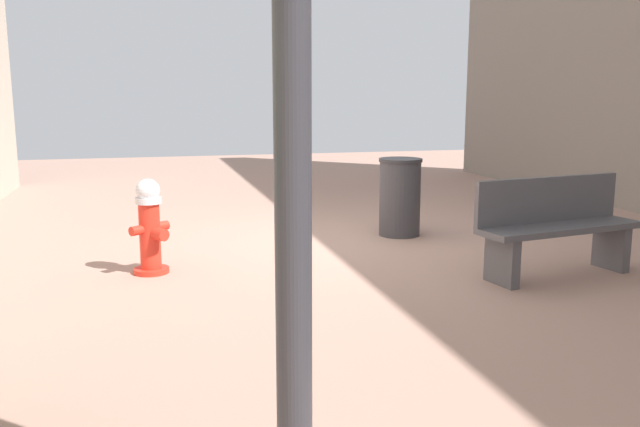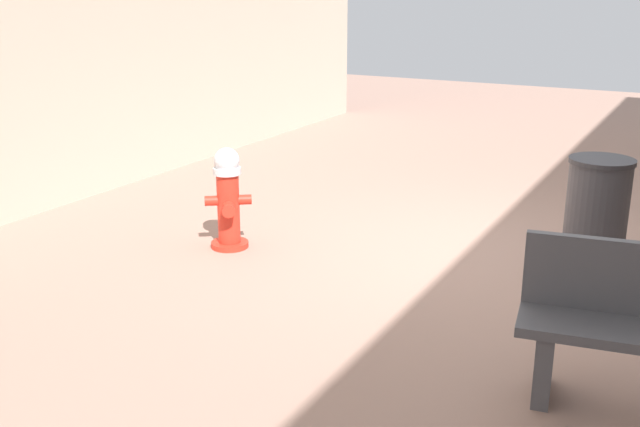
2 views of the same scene
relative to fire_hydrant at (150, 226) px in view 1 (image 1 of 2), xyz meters
The scene contains 4 objects.
ground_plane 2.51m from the fire_hydrant, 159.69° to the right, with size 23.40×23.40×0.00m, color #9E7A6B.
fire_hydrant is the anchor object (origin of this frame).
bench_near 3.94m from the fire_hydrant, 164.32° to the left, with size 1.76×0.71×0.95m.
trash_bin 3.20m from the fire_hydrant, 160.89° to the right, with size 0.53×0.53×0.96m.
Camera 1 is at (2.32, 7.39, 1.74)m, focal length 37.08 mm.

